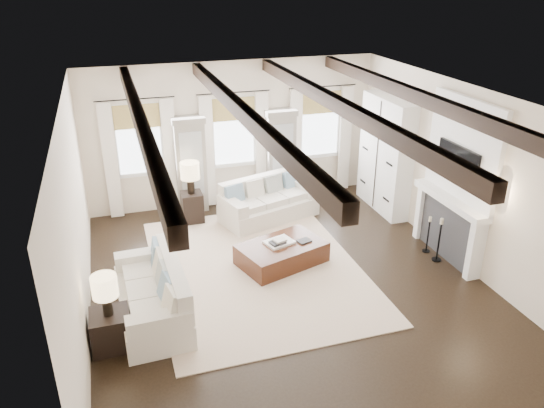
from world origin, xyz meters
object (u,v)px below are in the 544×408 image
object	(u,v)px
side_table_back	(192,207)
side_table_front	(111,330)
sofa_left	(156,296)
sofa_back	(267,202)
ottoman	(282,254)

from	to	relation	value
side_table_back	side_table_front	bearing A→B (deg)	-115.83
sofa_left	side_table_front	distance (m)	0.89
side_table_front	side_table_back	bearing A→B (deg)	64.17
sofa_left	side_table_back	size ratio (longest dim) A/B	3.26
sofa_back	ottoman	bearing A→B (deg)	-99.48
sofa_left	side_table_front	world-z (taller)	sofa_left
sofa_back	sofa_left	distance (m)	3.95
ottoman	side_table_back	world-z (taller)	side_table_back
sofa_left	ottoman	size ratio (longest dim) A/B	1.41
ottoman	side_table_back	size ratio (longest dim) A/B	2.31
sofa_back	side_table_front	distance (m)	4.82
sofa_back	ottoman	size ratio (longest dim) A/B	1.47
ottoman	side_table_front	size ratio (longest dim) A/B	2.77
side_table_back	sofa_back	bearing A→B (deg)	-10.11
side_table_front	sofa_back	bearing A→B (deg)	45.48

